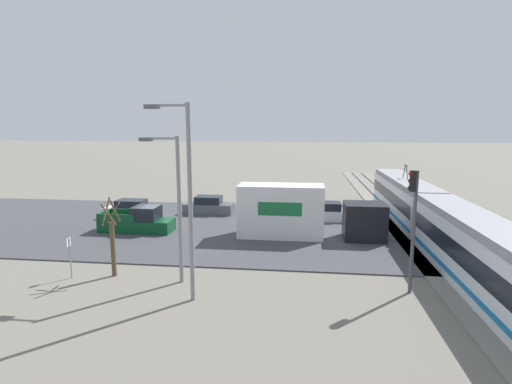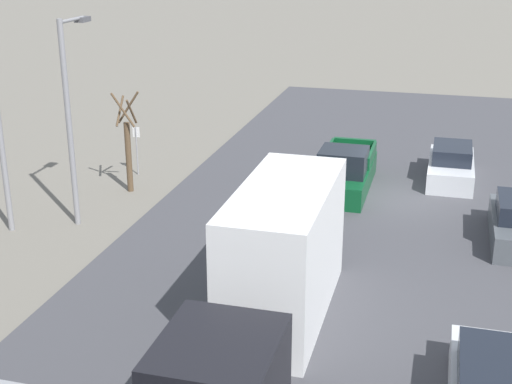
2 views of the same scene
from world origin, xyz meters
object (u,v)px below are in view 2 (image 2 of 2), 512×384
object	(u,v)px
box_truck	(272,279)
pickup_truck	(345,173)
sedan_car_1	(451,166)
street_lamp_mid_block	(71,108)
street_tree	(128,147)
no_parking_sign	(137,146)

from	to	relation	value
box_truck	pickup_truck	size ratio (longest dim) A/B	1.90
pickup_truck	sedan_car_1	distance (m)	4.80
box_truck	street_lamp_mid_block	world-z (taller)	street_lamp_mid_block
box_truck	street_tree	bearing A→B (deg)	-48.97
pickup_truck	street_lamp_mid_block	distance (m)	11.13
street_tree	sedan_car_1	bearing A→B (deg)	-159.68
pickup_truck	sedan_car_1	bearing A→B (deg)	-150.00
box_truck	sedan_car_1	size ratio (longest dim) A/B	2.24
pickup_truck	street_tree	distance (m)	8.84
box_truck	street_lamp_mid_block	size ratio (longest dim) A/B	1.38
box_truck	street_tree	world-z (taller)	street_tree
street_lamp_mid_block	no_parking_sign	size ratio (longest dim) A/B	3.42
street_tree	street_lamp_mid_block	world-z (taller)	street_lamp_mid_block
street_lamp_mid_block	no_parking_sign	distance (m)	6.31
sedan_car_1	street_lamp_mid_block	xyz separation A→B (m)	(12.99, 8.21, 3.56)
box_truck	no_parking_sign	xyz separation A→B (m)	(8.91, -11.63, -0.46)
box_truck	pickup_truck	xyz separation A→B (m)	(-0.13, -11.86, -0.98)
box_truck	pickup_truck	bearing A→B (deg)	-90.63
no_parking_sign	pickup_truck	bearing A→B (deg)	-178.54
pickup_truck	no_parking_sign	size ratio (longest dim) A/B	2.48
pickup_truck	sedan_car_1	size ratio (longest dim) A/B	1.18
street_lamp_mid_block	box_truck	bearing A→B (deg)	145.19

